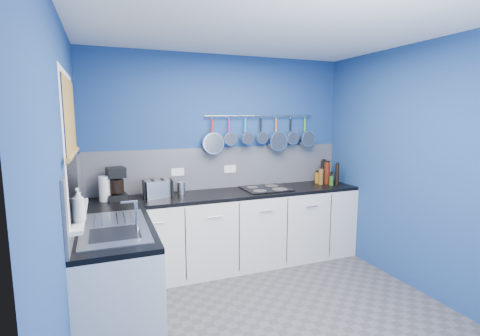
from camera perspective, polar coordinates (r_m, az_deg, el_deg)
floor at (r=3.41m, az=5.84°, el=-23.21°), size 3.20×3.00×0.02m
ceiling at (r=3.00m, az=6.61°, el=22.48°), size 3.20×3.00×0.02m
wall_back at (r=4.34m, az=-3.04°, el=1.40°), size 3.20×0.02×2.50m
wall_front at (r=1.80m, az=29.31°, el=-9.74°), size 3.20×0.02×2.50m
wall_left at (r=2.64m, az=-26.59°, el=-4.00°), size 0.02×3.00×2.50m
wall_right at (r=3.96m, az=27.35°, el=-0.20°), size 0.02×3.00×2.50m
backsplash_back at (r=4.33m, az=-2.93°, el=0.05°), size 3.20×0.02×0.50m
backsplash_left at (r=3.25m, az=-25.16°, el=-3.54°), size 0.02×1.80×0.50m
cabinet_run_back at (r=4.23m, az=-1.61°, el=-10.17°), size 3.20×0.60×0.86m
worktop_back at (r=4.11m, az=-1.63°, el=-4.22°), size 3.20×0.60×0.04m
cabinet_run_left at (r=3.18m, az=-19.25°, el=-17.18°), size 0.60×1.20×0.86m
worktop_left at (r=3.02m, az=-19.67°, el=-9.42°), size 0.60×1.20×0.04m
window_frame at (r=2.90m, az=-25.77°, el=3.07°), size 0.01×1.00×1.10m
window_glass at (r=2.90m, az=-25.67°, el=3.07°), size 0.01×0.90×1.00m
bamboo_blind at (r=2.89m, az=-25.79°, el=7.53°), size 0.01×0.90×0.55m
window_sill at (r=2.98m, az=-24.65°, el=-6.81°), size 0.10×0.98×0.03m
sink_unit at (r=3.01m, az=-19.69°, el=-8.98°), size 0.50×0.95×0.01m
mixer_tap at (r=2.81m, az=-16.41°, el=-7.39°), size 0.12×0.08×0.26m
socket_left at (r=4.18m, az=-10.04°, el=-0.64°), size 0.15×0.01×0.09m
socket_right at (r=4.35m, az=-1.63°, el=-0.16°), size 0.15×0.01×0.09m
pot_rail at (r=4.43m, az=3.37°, el=8.41°), size 1.45×0.02×0.02m
soap_bottle_a at (r=2.68m, az=-24.73°, el=-5.51°), size 0.10×0.10×0.24m
soap_bottle_b at (r=2.87m, az=-24.47°, el=-5.28°), size 0.08×0.08×0.17m
paper_towel at (r=3.92m, az=-21.06°, el=-3.14°), size 0.13×0.13×0.26m
coffee_maker at (r=3.94m, az=-19.37°, el=-2.41°), size 0.22×0.24×0.34m
toaster at (r=3.94m, az=-13.19°, el=-3.28°), size 0.32×0.23×0.19m
canister at (r=4.06m, az=-9.51°, el=-3.20°), size 0.10×0.10×0.14m
hob at (r=4.29m, az=4.20°, el=-3.36°), size 0.54×0.48×0.01m
pan_0 at (r=4.20m, az=-4.52°, el=5.35°), size 0.26×0.09×0.45m
pan_1 at (r=4.27m, az=-1.79°, el=6.06°), size 0.16×0.09×0.35m
pan_2 at (r=4.34m, az=0.86°, el=6.16°), size 0.15×0.12×0.34m
pan_3 at (r=4.43m, az=3.41°, el=6.20°), size 0.15×0.09×0.34m
pan_4 at (r=4.52m, az=5.85°, el=5.62°), size 0.25×0.11×0.44m
pan_5 at (r=4.62m, az=8.21°, el=6.08°), size 0.18×0.10×0.37m
pan_6 at (r=4.73m, az=10.45°, el=5.89°), size 0.21×0.12×0.40m
condiment_0 at (r=4.86m, az=14.08°, el=-0.67°), size 0.07×0.07×0.27m
condiment_1 at (r=4.81m, az=13.35°, el=-0.57°), size 0.07×0.07×0.29m
condiment_2 at (r=4.76m, az=12.41°, el=-1.53°), size 0.07×0.07×0.14m
condiment_3 at (r=4.79m, az=14.61°, el=-1.66°), size 0.05×0.05×0.13m
condiment_4 at (r=4.72m, az=13.89°, el=-0.80°), size 0.07×0.07×0.29m
condiment_5 at (r=4.68m, az=12.98°, el=-1.35°), size 0.06×0.06×0.21m
condiment_6 at (r=4.70m, az=15.44°, el=-1.00°), size 0.05×0.05×0.27m
condiment_7 at (r=4.65m, az=14.58°, el=-1.99°), size 0.05×0.05×0.12m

